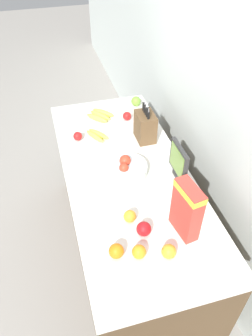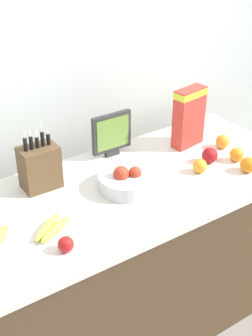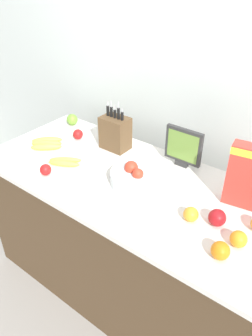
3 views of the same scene
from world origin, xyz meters
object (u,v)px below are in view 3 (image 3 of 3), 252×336
fruit_bowl (135,177)px  apple_near_bananas (217,218)px  knife_block (115,133)px  orange_back_center (191,214)px  apple_by_knife_block (72,120)px  apple_middle (46,170)px  orange_by_cereal (220,251)px  apple_rear (78,134)px  orange_near_bowl (238,239)px  banana_bunch_right (47,143)px  banana_bunch_left (65,162)px  cereal_box (248,174)px  small_monitor (183,147)px

fruit_bowl → apple_near_bananas: fruit_bowl is taller
knife_block → apple_near_bananas: 0.87m
fruit_bowl → orange_back_center: size_ratio=3.83×
apple_by_knife_block → apple_middle: bearing=-57.8°
fruit_bowl → orange_by_cereal: fruit_bowl is taller
apple_rear → orange_near_bowl: bearing=-12.9°
apple_middle → orange_near_bowl: bearing=7.4°
banana_bunch_right → banana_bunch_left: bearing=-17.7°
fruit_bowl → banana_bunch_left: bearing=-167.1°
banana_bunch_left → banana_bunch_right: 0.26m
apple_middle → orange_back_center: bearing=10.8°
cereal_box → apple_by_knife_block: bearing=165.5°
cereal_box → orange_near_bowl: (0.09, -0.28, -0.14)m
fruit_bowl → small_monitor: bearing=70.1°
banana_bunch_right → orange_by_cereal: 1.29m
apple_rear → orange_by_cereal: bearing=-18.2°
banana_bunch_right → orange_back_center: orange_back_center is taller
banana_bunch_left → orange_near_bowl: size_ratio=2.76×
knife_block → fruit_bowl: (0.33, -0.24, -0.07)m
fruit_bowl → banana_bunch_right: (-0.69, -0.02, -0.02)m
apple_rear → apple_near_bananas: (1.10, -0.21, 0.01)m
apple_rear → orange_back_center: 1.02m
small_monitor → apple_by_knife_block: (-0.91, 0.00, -0.09)m
apple_rear → cereal_box: bearing=0.1°
banana_bunch_left → orange_near_bowl: 1.06m
apple_by_knife_block → orange_by_cereal: 1.47m
knife_block → banana_bunch_left: knife_block is taller
orange_back_center → fruit_bowl: bearing=167.7°
fruit_bowl → apple_rear: bearing=163.7°
orange_near_bowl → small_monitor: bearing=140.8°
orange_by_cereal → orange_near_bowl: size_ratio=1.07×
small_monitor → apple_by_knife_block: bearing=179.9°
banana_bunch_right → apple_middle: bearing=-41.8°
fruit_bowl → apple_by_knife_block: 0.85m
banana_bunch_left → orange_near_bowl: orange_near_bowl is taller
small_monitor → orange_back_center: 0.48m
small_monitor → cereal_box: cereal_box is taller
apple_near_bananas → cereal_box: bearing=81.3°
banana_bunch_right → apple_by_knife_block: 0.35m
apple_rear → apple_near_bananas: size_ratio=0.83×
knife_block → orange_back_center: knife_block is taller
apple_middle → apple_by_knife_block: 0.65m
knife_block → cereal_box: 0.86m
apple_near_bananas → knife_block: bearing=161.6°
small_monitor → apple_rear: 0.74m
knife_block → fruit_bowl: size_ratio=1.18×
knife_block → orange_back_center: (0.71, -0.32, -0.07)m
apple_middle → apple_rear: (-0.16, 0.42, 0.00)m
small_monitor → apple_near_bananas: size_ratio=2.92×
small_monitor → orange_back_center: bearing=-55.6°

